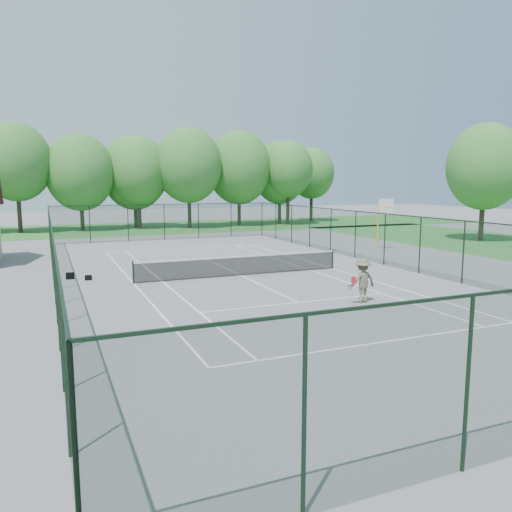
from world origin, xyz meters
The scene contains 12 objects.
ground centered at (0.00, 0.00, 0.00)m, with size 140.00×140.00×0.00m, color gray.
grass_far centered at (0.00, 30.00, 0.01)m, with size 80.00×16.00×0.01m, color #357B31.
grass_side centered at (24.00, 4.00, 0.01)m, with size 14.00×40.00×0.01m, color #357B31.
court_lines centered at (0.00, 0.00, 0.00)m, with size 11.05×23.85×0.01m.
tennis_net centered at (0.00, 0.00, 0.58)m, with size 11.08×0.08×1.10m.
fence_enclosure centered at (0.00, 0.00, 1.56)m, with size 18.05×36.05×3.02m.
tree_line_far centered at (0.00, 30.00, 5.99)m, with size 39.40×6.40×9.70m.
basketball_goal centered at (13.24, 5.90, 2.57)m, with size 1.20×1.43×3.65m.
tree_side centered at (24.27, 7.20, 6.10)m, with size 6.11×6.11×9.67m.
sports_bag_a centered at (-8.23, 2.46, 0.16)m, with size 0.41×0.24×0.33m, color black.
sports_bag_b centered at (-7.41, 1.78, 0.12)m, with size 0.32×0.20×0.25m, color black.
tennis_player centered at (2.37, -7.37, 0.89)m, with size 1.89×0.83×1.79m.
Camera 1 is at (-9.16, -23.77, 4.75)m, focal length 35.00 mm.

